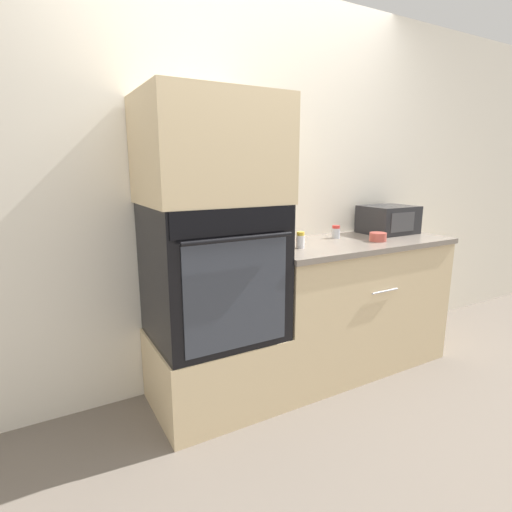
% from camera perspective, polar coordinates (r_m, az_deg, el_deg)
% --- Properties ---
extents(ground_plane, '(12.00, 12.00, 0.00)m').
position_cam_1_polar(ground_plane, '(2.53, 5.36, -21.08)').
color(ground_plane, '#6B6056').
extents(wall_back, '(8.00, 0.05, 2.50)m').
position_cam_1_polar(wall_back, '(2.65, -1.98, 9.32)').
color(wall_back, silver).
rests_on(wall_back, ground_plane).
extents(oven_cabinet_base, '(0.72, 0.60, 0.44)m').
position_cam_1_polar(oven_cabinet_base, '(2.49, -5.80, -15.75)').
color(oven_cabinet_base, beige).
rests_on(oven_cabinet_base, ground_plane).
extents(wall_oven, '(0.70, 0.64, 0.76)m').
position_cam_1_polar(wall_oven, '(2.26, -6.10, -2.18)').
color(wall_oven, black).
rests_on(wall_oven, oven_cabinet_base).
extents(oven_cabinet_upper, '(0.72, 0.60, 0.56)m').
position_cam_1_polar(oven_cabinet_upper, '(2.19, -6.55, 14.78)').
color(oven_cabinet_upper, beige).
rests_on(oven_cabinet_upper, wall_oven).
extents(counter_unit, '(1.39, 0.63, 0.91)m').
position_cam_1_polar(counter_unit, '(2.93, 13.24, -6.55)').
color(counter_unit, beige).
rests_on(counter_unit, ground_plane).
extents(microwave, '(0.38, 0.32, 0.21)m').
position_cam_1_polar(microwave, '(3.19, 18.35, 4.97)').
color(microwave, '#232326').
rests_on(microwave, counter_unit).
extents(knife_block, '(0.13, 0.15, 0.26)m').
position_cam_1_polar(knife_block, '(2.57, 2.58, 4.02)').
color(knife_block, olive).
rests_on(knife_block, counter_unit).
extents(bowl, '(0.11, 0.11, 0.06)m').
position_cam_1_polar(bowl, '(2.83, 17.02, 2.63)').
color(bowl, '#B24C42').
rests_on(bowl, counter_unit).
extents(condiment_jar_near, '(0.05, 0.05, 0.10)m').
position_cam_1_polar(condiment_jar_near, '(2.48, 6.36, 2.27)').
color(condiment_jar_near, silver).
rests_on(condiment_jar_near, counter_unit).
extents(condiment_jar_mid, '(0.06, 0.06, 0.09)m').
position_cam_1_polar(condiment_jar_mid, '(2.87, 11.34, 3.39)').
color(condiment_jar_mid, silver).
rests_on(condiment_jar_mid, counter_unit).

